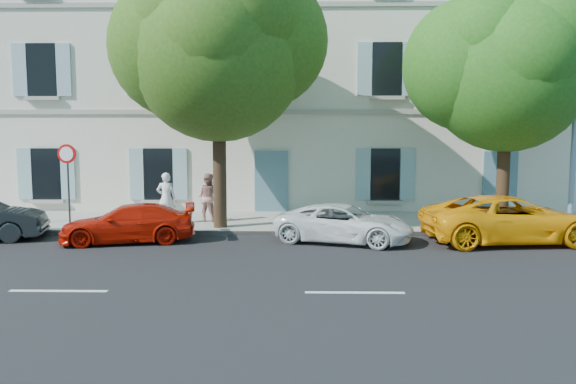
{
  "coord_description": "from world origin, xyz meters",
  "views": [
    {
      "loc": [
        -1.12,
        -15.0,
        3.2
      ],
      "look_at": [
        -1.46,
        2.0,
        1.4
      ],
      "focal_mm": 35.0,
      "sensor_mm": 36.0,
      "label": 1
    }
  ],
  "objects_px": {
    "car_red_coupe": "(128,223)",
    "car_yellow_supercar": "(510,219)",
    "road_sign": "(68,168)",
    "tree_right": "(507,73)",
    "pedestrian_b": "(208,197)",
    "pedestrian_a": "(166,198)",
    "car_white_coupe": "(344,223)",
    "tree_left": "(218,55)"
  },
  "relations": [
    {
      "from": "car_red_coupe",
      "to": "car_yellow_supercar",
      "type": "xyz_separation_m",
      "value": [
        11.12,
        0.12,
        0.14
      ]
    },
    {
      "from": "road_sign",
      "to": "tree_right",
      "type": "bearing_deg",
      "value": 0.75
    },
    {
      "from": "pedestrian_b",
      "to": "car_yellow_supercar",
      "type": "bearing_deg",
      "value": -177.6
    },
    {
      "from": "pedestrian_a",
      "to": "tree_right",
      "type": "bearing_deg",
      "value": 172.17
    },
    {
      "from": "car_yellow_supercar",
      "to": "pedestrian_a",
      "type": "bearing_deg",
      "value": 71.48
    },
    {
      "from": "car_white_coupe",
      "to": "car_yellow_supercar",
      "type": "xyz_separation_m",
      "value": [
        4.8,
        -0.02,
        0.14
      ]
    },
    {
      "from": "car_red_coupe",
      "to": "pedestrian_b",
      "type": "xyz_separation_m",
      "value": [
        1.85,
        3.04,
        0.43
      ]
    },
    {
      "from": "road_sign",
      "to": "tree_left",
      "type": "bearing_deg",
      "value": 1.66
    },
    {
      "from": "pedestrian_b",
      "to": "car_red_coupe",
      "type": "bearing_deg",
      "value": 78.51
    },
    {
      "from": "tree_right",
      "to": "pedestrian_b",
      "type": "distance_m",
      "value": 10.55
    },
    {
      "from": "car_yellow_supercar",
      "to": "tree_right",
      "type": "bearing_deg",
      "value": -18.71
    },
    {
      "from": "tree_right",
      "to": "pedestrian_b",
      "type": "bearing_deg",
      "value": 173.1
    },
    {
      "from": "tree_left",
      "to": "pedestrian_a",
      "type": "relative_size",
      "value": 4.93
    },
    {
      "from": "car_red_coupe",
      "to": "pedestrian_a",
      "type": "xyz_separation_m",
      "value": [
        0.55,
        2.46,
        0.46
      ]
    },
    {
      "from": "road_sign",
      "to": "car_yellow_supercar",
      "type": "bearing_deg",
      "value": -6.59
    },
    {
      "from": "tree_right",
      "to": "road_sign",
      "type": "xyz_separation_m",
      "value": [
        -13.94,
        -0.18,
        -2.96
      ]
    },
    {
      "from": "tree_left",
      "to": "pedestrian_b",
      "type": "relative_size",
      "value": 5.1
    },
    {
      "from": "car_yellow_supercar",
      "to": "road_sign",
      "type": "height_order",
      "value": "road_sign"
    },
    {
      "from": "car_white_coupe",
      "to": "pedestrian_a",
      "type": "relative_size",
      "value": 2.31
    },
    {
      "from": "car_white_coupe",
      "to": "tree_right",
      "type": "height_order",
      "value": "tree_right"
    },
    {
      "from": "car_yellow_supercar",
      "to": "tree_right",
      "type": "distance_m",
      "value": 4.71
    },
    {
      "from": "tree_left",
      "to": "tree_right",
      "type": "relative_size",
      "value": 1.12
    },
    {
      "from": "pedestrian_a",
      "to": "pedestrian_b",
      "type": "height_order",
      "value": "pedestrian_a"
    },
    {
      "from": "pedestrian_a",
      "to": "pedestrian_b",
      "type": "xyz_separation_m",
      "value": [
        1.31,
        0.58,
        -0.03
      ]
    },
    {
      "from": "pedestrian_b",
      "to": "tree_left",
      "type": "bearing_deg",
      "value": 135.79
    },
    {
      "from": "car_yellow_supercar",
      "to": "road_sign",
      "type": "xyz_separation_m",
      "value": [
        -13.55,
        1.57,
        1.39
      ]
    },
    {
      "from": "car_white_coupe",
      "to": "pedestrian_a",
      "type": "height_order",
      "value": "pedestrian_a"
    },
    {
      "from": "pedestrian_b",
      "to": "road_sign",
      "type": "bearing_deg",
      "value": 37.41
    },
    {
      "from": "car_red_coupe",
      "to": "car_white_coupe",
      "type": "bearing_deg",
      "value": 79.69
    },
    {
      "from": "tree_left",
      "to": "road_sign",
      "type": "relative_size",
      "value": 3.17
    },
    {
      "from": "car_red_coupe",
      "to": "car_yellow_supercar",
      "type": "distance_m",
      "value": 11.12
    },
    {
      "from": "car_yellow_supercar",
      "to": "pedestrian_b",
      "type": "bearing_deg",
      "value": 66.46
    },
    {
      "from": "tree_right",
      "to": "pedestrian_a",
      "type": "relative_size",
      "value": 4.42
    },
    {
      "from": "car_yellow_supercar",
      "to": "tree_left",
      "type": "distance_m",
      "value": 10.13
    },
    {
      "from": "tree_left",
      "to": "car_white_coupe",
      "type": "bearing_deg",
      "value": -23.56
    },
    {
      "from": "tree_left",
      "to": "tree_right",
      "type": "distance_m",
      "value": 9.09
    },
    {
      "from": "car_red_coupe",
      "to": "tree_left",
      "type": "xyz_separation_m",
      "value": [
        2.44,
        1.83,
        5.08
      ]
    },
    {
      "from": "tree_left",
      "to": "pedestrian_a",
      "type": "xyz_separation_m",
      "value": [
        -1.9,
        0.63,
        -4.62
      ]
    },
    {
      "from": "car_white_coupe",
      "to": "tree_left",
      "type": "distance_m",
      "value": 6.61
    },
    {
      "from": "road_sign",
      "to": "pedestrian_b",
      "type": "height_order",
      "value": "road_sign"
    },
    {
      "from": "car_yellow_supercar",
      "to": "tree_left",
      "type": "relative_size",
      "value": 0.59
    },
    {
      "from": "car_red_coupe",
      "to": "car_white_coupe",
      "type": "relative_size",
      "value": 0.96
    }
  ]
}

